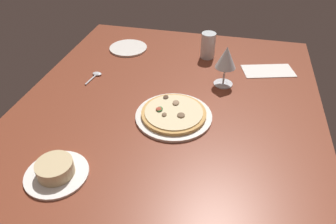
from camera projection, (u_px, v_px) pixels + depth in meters
The scene contains 8 objects.
dining_table at pixel (162, 125), 109.01cm from camera, with size 150.00×110.00×4.00cm, color brown.
pizza_main at pixel (174, 114), 108.64cm from camera, with size 26.61×26.61×3.36cm.
ramekin_on_saucer at pixel (56, 170), 87.31cm from camera, with size 17.84×17.84×4.86cm.
wine_glass_far at pixel (226, 58), 119.26cm from camera, with size 8.04×8.04×16.36cm.
water_glass at pixel (208, 47), 141.62cm from camera, with size 6.45×6.45×11.57cm.
side_plate at pixel (128, 48), 151.03cm from camera, with size 17.88×17.88×0.90cm, color silver.
paper_menu at pixel (268, 71), 134.35cm from camera, with size 11.04×21.33×0.30cm, color white.
spoon at pixel (95, 75), 130.90cm from camera, with size 10.53×4.36×1.00cm.
Camera 1 is at (-81.10, -20.81, 71.99)cm, focal length 33.63 mm.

